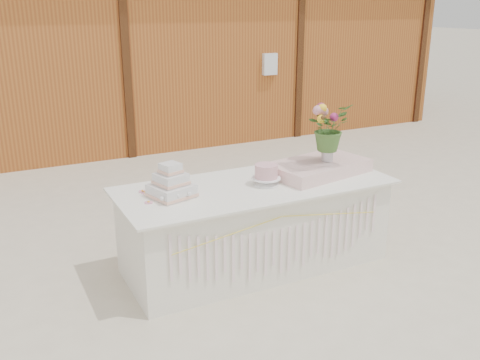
# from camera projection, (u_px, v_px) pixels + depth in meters

# --- Properties ---
(ground) EXTENTS (80.00, 80.00, 0.00)m
(ground) POSITION_uv_depth(u_px,v_px,m) (255.00, 264.00, 4.86)
(ground) COLOR beige
(ground) RESTS_ON ground
(barn) EXTENTS (12.60, 4.60, 3.30)m
(barn) POSITION_uv_depth(u_px,v_px,m) (94.00, 38.00, 9.41)
(barn) COLOR #9C5820
(barn) RESTS_ON ground
(cake_table) EXTENTS (2.40, 1.00, 0.77)m
(cake_table) POSITION_uv_depth(u_px,v_px,m) (255.00, 225.00, 4.73)
(cake_table) COLOR white
(cake_table) RESTS_ON ground
(wedding_cake) EXTENTS (0.39, 0.39, 0.28)m
(wedding_cake) POSITION_uv_depth(u_px,v_px,m) (171.00, 186.00, 4.29)
(wedding_cake) COLOR silver
(wedding_cake) RESTS_ON cake_table
(pink_cake_stand) EXTENTS (0.25, 0.25, 0.18)m
(pink_cake_stand) POSITION_uv_depth(u_px,v_px,m) (266.00, 174.00, 4.57)
(pink_cake_stand) COLOR white
(pink_cake_stand) RESTS_ON cake_table
(satin_runner) EXTENTS (0.99, 0.68, 0.11)m
(satin_runner) POSITION_uv_depth(u_px,v_px,m) (318.00, 167.00, 4.90)
(satin_runner) COLOR #FFD6CD
(satin_runner) RESTS_ON cake_table
(flower_vase) EXTENTS (0.11, 0.11, 0.15)m
(flower_vase) POSITION_uv_depth(u_px,v_px,m) (327.00, 153.00, 4.88)
(flower_vase) COLOR #AFAFB4
(flower_vase) RESTS_ON satin_runner
(bouquet) EXTENTS (0.47, 0.43, 0.42)m
(bouquet) POSITION_uv_depth(u_px,v_px,m) (329.00, 122.00, 4.79)
(bouquet) COLOR #3B6127
(bouquet) RESTS_ON flower_vase
(loose_flowers) EXTENTS (0.20, 0.34, 0.02)m
(loose_flowers) POSITION_uv_depth(u_px,v_px,m) (142.00, 197.00, 4.30)
(loose_flowers) COLOR pink
(loose_flowers) RESTS_ON cake_table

